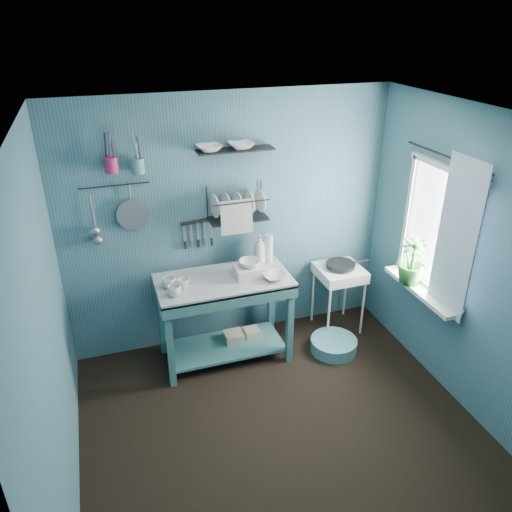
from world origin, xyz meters
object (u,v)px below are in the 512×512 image
object	(u,v)px
wash_tub	(250,271)
dish_rack	(238,204)
mug_mid	(184,284)
storage_tin_large	(234,342)
work_counter	(225,319)
mug_right	(169,283)
frying_pan	(340,265)
colander	(132,214)
floor_basin	(334,345)
potted_plant	(412,261)
storage_tin_small	(252,337)
utensil_cup_teal	(138,166)
water_bottle	(268,248)
hotplate_stand	(338,298)
utensil_cup_magenta	(111,165)
mug_left	(174,291)
soap_bottle	(259,249)

from	to	relation	value
wash_tub	dish_rack	world-z (taller)	dish_rack
mug_mid	storage_tin_large	world-z (taller)	mug_mid
work_counter	mug_right	xyz separation A→B (m)	(-0.50, 0.00, 0.49)
work_counter	frying_pan	xyz separation A→B (m)	(1.28, 0.12, 0.32)
frying_pan	colander	size ratio (longest dim) A/B	1.07
colander	floor_basin	bearing A→B (deg)	-18.62
frying_pan	storage_tin_large	size ratio (longest dim) A/B	1.36
dish_rack	wash_tub	bearing A→B (deg)	-87.92
potted_plant	frying_pan	bearing A→B (deg)	119.72
storage_tin_large	storage_tin_small	size ratio (longest dim) A/B	1.10
work_counter	storage_tin_small	size ratio (longest dim) A/B	6.22
utensil_cup_teal	water_bottle	bearing A→B (deg)	-4.76
colander	potted_plant	size ratio (longest dim) A/B	0.63
wash_tub	hotplate_stand	distance (m)	1.18
utensil_cup_teal	hotplate_stand	bearing A→B (deg)	-5.77
utensil_cup_teal	mug_mid	bearing A→B (deg)	-56.02
mug_mid	utensil_cup_magenta	size ratio (longest dim) A/B	0.77
mug_right	water_bottle	size ratio (longest dim) A/B	0.44
hotplate_stand	floor_basin	size ratio (longest dim) A/B	1.55
mug_mid	wash_tub	bearing A→B (deg)	3.63
mug_right	colander	size ratio (longest dim) A/B	0.44
mug_left	floor_basin	size ratio (longest dim) A/B	0.26
mug_right	water_bottle	world-z (taller)	water_bottle
wash_tub	soap_bottle	xyz separation A→B (m)	(0.17, 0.22, 0.10)
mug_mid	potted_plant	bearing A→B (deg)	-12.89
water_bottle	dish_rack	world-z (taller)	dish_rack
storage_tin_small	hotplate_stand	bearing A→B (deg)	2.52
work_counter	floor_basin	world-z (taller)	work_counter
frying_pan	mug_right	bearing A→B (deg)	-176.04
soap_bottle	dish_rack	xyz separation A→B (m)	(-0.19, 0.07, 0.47)
hotplate_stand	utensil_cup_teal	xyz separation A→B (m)	(-1.91, 0.19, 1.56)
water_bottle	frying_pan	distance (m)	0.81
dish_rack	storage_tin_small	size ratio (longest dim) A/B	2.75
work_counter	floor_basin	size ratio (longest dim) A/B	2.66
wash_tub	potted_plant	distance (m)	1.49
work_counter	floor_basin	xyz separation A→B (m)	(1.06, -0.26, -0.38)
frying_pan	floor_basin	world-z (taller)	frying_pan
mug_right	wash_tub	distance (m)	0.75
frying_pan	soap_bottle	bearing A→B (deg)	174.86
mug_right	dish_rack	world-z (taller)	dish_rack
dish_rack	utensil_cup_magenta	world-z (taller)	utensil_cup_magenta
storage_tin_small	potted_plant	bearing A→B (deg)	-24.16
wash_tub	hotplate_stand	size ratio (longest dim) A/B	0.39
storage_tin_small	floor_basin	distance (m)	0.83
wash_tub	mug_left	bearing A→B (deg)	-169.14
storage_tin_small	frying_pan	bearing A→B (deg)	2.52
mug_mid	utensil_cup_teal	distance (m)	1.09
dish_rack	colander	size ratio (longest dim) A/B	1.96
mug_mid	storage_tin_large	size ratio (longest dim) A/B	0.45
soap_bottle	dish_rack	distance (m)	0.51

